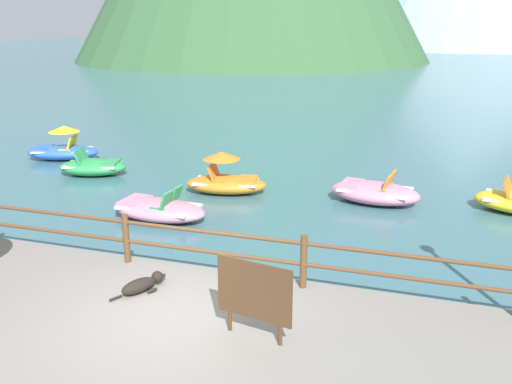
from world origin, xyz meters
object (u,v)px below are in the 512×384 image
(dog_resting, at_px, (142,285))
(pedal_boat_5, at_px, (226,180))
(sign_board, at_px, (254,292))
(pedal_boat_1, at_px, (63,149))
(pedal_boat_2, at_px, (158,209))
(pedal_boat_4, at_px, (374,192))
(pedal_boat_3, at_px, (93,167))

(dog_resting, height_order, pedal_boat_5, pedal_boat_5)
(sign_board, distance_m, pedal_boat_5, 8.33)
(pedal_boat_1, xyz_separation_m, pedal_boat_2, (6.18, -4.56, -0.12))
(pedal_boat_4, bearing_deg, pedal_boat_5, -174.47)
(sign_board, xyz_separation_m, pedal_boat_5, (-3.32, 7.60, -0.74))
(pedal_boat_1, height_order, pedal_boat_3, pedal_boat_1)
(pedal_boat_3, bearing_deg, pedal_boat_2, -38.02)
(dog_resting, xyz_separation_m, pedal_boat_5, (-1.08, 6.83, -0.13))
(sign_board, height_order, pedal_boat_3, sign_board)
(dog_resting, height_order, pedal_boat_3, pedal_boat_3)
(pedal_boat_5, bearing_deg, pedal_boat_2, -107.91)
(pedal_boat_4, height_order, pedal_boat_5, pedal_boat_5)
(pedal_boat_1, xyz_separation_m, pedal_boat_5, (7.01, -1.99, 0.00))
(dog_resting, relative_size, pedal_boat_4, 0.37)
(pedal_boat_1, height_order, pedal_boat_2, pedal_boat_1)
(dog_resting, xyz_separation_m, pedal_boat_4, (3.11, 7.24, -0.22))
(pedal_boat_1, bearing_deg, pedal_boat_4, -8.03)
(dog_resting, height_order, pedal_boat_4, pedal_boat_4)
(pedal_boat_1, distance_m, pedal_boat_3, 2.68)
(pedal_boat_2, relative_size, pedal_boat_5, 1.03)
(dog_resting, xyz_separation_m, pedal_boat_3, (-5.86, 7.34, -0.25))
(pedal_boat_2, bearing_deg, sign_board, -50.42)
(pedal_boat_1, relative_size, pedal_boat_3, 1.15)
(pedal_boat_2, distance_m, pedal_boat_3, 5.00)
(dog_resting, height_order, pedal_boat_2, pedal_boat_2)
(pedal_boat_2, bearing_deg, dog_resting, -65.76)
(sign_board, height_order, pedal_boat_5, sign_board)
(sign_board, relative_size, pedal_boat_1, 0.43)
(pedal_boat_2, height_order, pedal_boat_5, pedal_boat_5)
(pedal_boat_4, xyz_separation_m, pedal_boat_5, (-4.19, -0.41, 0.09))
(pedal_boat_4, bearing_deg, pedal_boat_3, 179.37)
(dog_resting, xyz_separation_m, pedal_boat_2, (-1.92, 4.26, -0.26))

